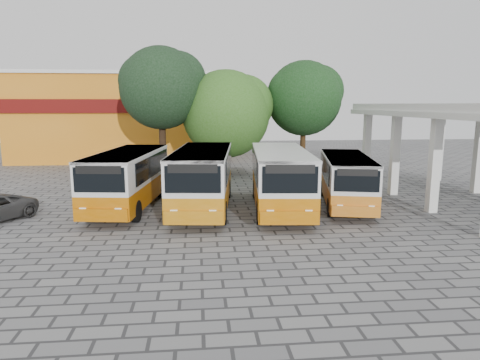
{
  "coord_description": "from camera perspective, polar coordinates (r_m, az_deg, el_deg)",
  "views": [
    {
      "loc": [
        -3.79,
        -18.11,
        5.36
      ],
      "look_at": [
        -1.68,
        3.53,
        1.5
      ],
      "focal_mm": 32.0,
      "sensor_mm": 36.0,
      "label": 1
    }
  ],
  "objects": [
    {
      "name": "bus_far_left",
      "position": [
        22.83,
        -14.69,
        0.53
      ],
      "size": [
        3.56,
        8.47,
        2.95
      ],
      "rotation": [
        0.0,
        0.0,
        -0.13
      ],
      "color": "#A95500",
      "rests_on": "ground"
    },
    {
      "name": "tree_right",
      "position": [
        34.33,
        8.64,
        11.03
      ],
      "size": [
        6.1,
        5.81,
        8.72
      ],
      "color": "#422B15",
      "rests_on": "ground"
    },
    {
      "name": "tree_middle",
      "position": [
        32.58,
        -1.73,
        9.17
      ],
      "size": [
        6.91,
        6.59,
        7.93
      ],
      "color": "black",
      "rests_on": "ground"
    },
    {
      "name": "bus_centre_right",
      "position": [
        21.82,
        5.39,
        0.59
      ],
      "size": [
        3.43,
        8.77,
        3.08
      ],
      "rotation": [
        0.0,
        0.0,
        -0.1
      ],
      "color": "#AE5C00",
      "rests_on": "ground"
    },
    {
      "name": "bus_centre_left",
      "position": [
        21.82,
        -4.96,
        0.63
      ],
      "size": [
        3.52,
        8.85,
        3.11
      ],
      "rotation": [
        0.0,
        0.0,
        -0.11
      ],
      "color": "#B46C09",
      "rests_on": "ground"
    },
    {
      "name": "bus_far_right",
      "position": [
        23.28,
        14.0,
        0.33
      ],
      "size": [
        3.8,
        7.77,
        2.67
      ],
      "rotation": [
        0.0,
        0.0,
        -0.22
      ],
      "color": "#BE6814",
      "rests_on": "ground"
    },
    {
      "name": "ground",
      "position": [
        19.26,
        6.03,
        -6.15
      ],
      "size": [
        90.0,
        90.0,
        0.0
      ],
      "primitive_type": "plane",
      "color": "#5D5E60",
      "rests_on": "ground"
    },
    {
      "name": "shophouse_block",
      "position": [
        44.69,
        -15.02,
        8.19
      ],
      "size": [
        20.4,
        10.4,
        8.3
      ],
      "color": "orange",
      "rests_on": "ground"
    },
    {
      "name": "tree_left",
      "position": [
        32.18,
        -10.36,
        12.3
      ],
      "size": [
        6.26,
        5.97,
        9.5
      ],
      "color": "black",
      "rests_on": "ground"
    },
    {
      "name": "terminal_shelter",
      "position": [
        26.33,
        27.58,
        7.97
      ],
      "size": [
        6.8,
        15.8,
        5.4
      ],
      "color": "silver",
      "rests_on": "ground"
    }
  ]
}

